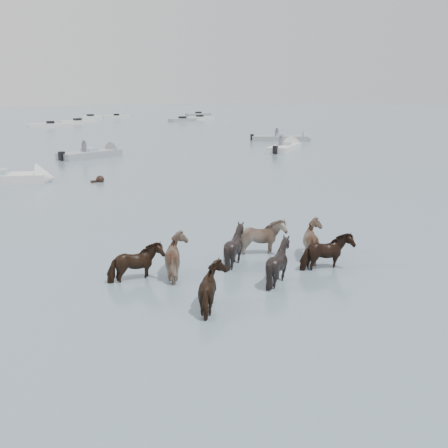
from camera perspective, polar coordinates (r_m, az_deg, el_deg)
ground at (r=11.32m, az=2.97°, el=-9.36°), size 400.00×400.00×0.00m
pony_herd at (r=13.37m, az=2.70°, el=-3.68°), size 6.40×3.77×1.28m
swimming_pony at (r=27.99m, az=-13.76°, el=4.79°), size 0.72×0.44×0.44m
motorboat_b at (r=29.11m, az=-22.24°, el=4.74°), size 5.20×3.50×1.92m
motorboat_c at (r=39.40m, az=-13.84°, el=7.63°), size 5.43×3.00×1.92m
motorboat_d at (r=43.35m, az=7.03°, el=8.51°), size 5.61×4.47×1.92m
motorboat_e at (r=51.94m, az=7.14°, el=9.46°), size 5.82×4.73×1.92m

